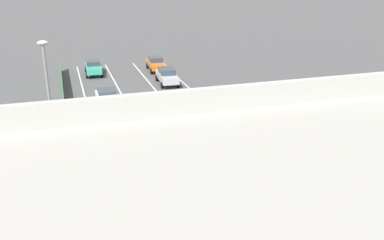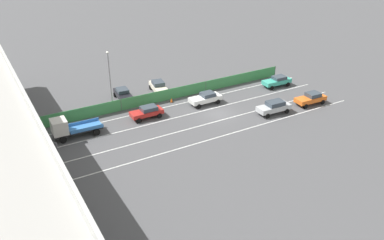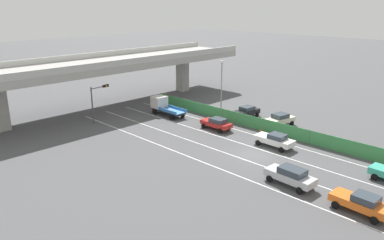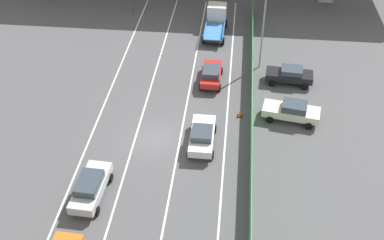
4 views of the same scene
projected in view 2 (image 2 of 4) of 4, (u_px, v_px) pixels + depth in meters
The scene contains 17 objects.
ground_plane at pixel (218, 114), 53.74m from camera, with size 300.00×300.00×0.00m, color #4C4C4F.
lane_line_left_edge at pixel (214, 138), 47.75m from camera, with size 0.14×44.19×0.01m, color silver.
lane_line_mid_left at pixel (199, 126), 50.52m from camera, with size 0.14×44.19×0.01m, color silver.
lane_line_mid_right at pixel (185, 115), 53.29m from camera, with size 0.14×44.19×0.01m, color silver.
lane_line_right_edge at pixel (172, 106), 56.06m from camera, with size 0.14×44.19×0.01m, color silver.
green_fence at pixel (166, 95), 57.24m from camera, with size 0.10×40.29×1.66m.
car_hatchback_white at pixel (206, 98), 56.22m from camera, with size 2.03×4.58×1.63m.
car_taxi_teal at pixel (277, 81), 62.11m from camera, with size 2.06×4.64×1.59m.
car_sedan_silver at pixel (274, 107), 53.48m from camera, with size 2.15×4.71×1.71m.
car_sedan_red at pixel (147, 112), 52.31m from camera, with size 1.97×4.26×1.55m.
car_taxi_orange at pixel (311, 98), 56.16m from camera, with size 2.15×4.59×1.64m.
flatbed_truck_blue at pixel (68, 128), 47.35m from camera, with size 2.39×5.84×2.56m.
parked_sedan_cream at pixel (158, 86), 59.96m from camera, with size 4.88×2.63×1.68m.
parked_sedan_dark at pixel (123, 94), 57.59m from camera, with size 4.39×2.26×1.60m.
traffic_light at pixel (54, 152), 37.96m from camera, with size 3.09×0.69×5.18m.
street_lamp at pixel (110, 76), 52.57m from camera, with size 0.60×0.36×8.23m.
traffic_cone at pixel (172, 100), 56.95m from camera, with size 0.47×0.47×0.66m.
Camera 2 is at (-40.14, 27.17, 23.48)m, focal length 37.71 mm.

